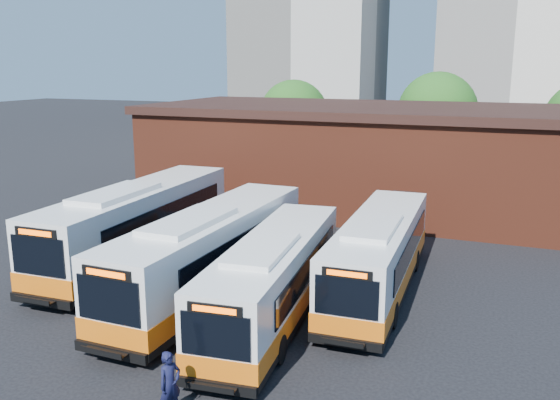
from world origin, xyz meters
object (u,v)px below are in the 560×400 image
at_px(transit_worker, 170,384).
at_px(bus_midwest, 211,256).
at_px(bus_east, 379,257).
at_px(bus_mideast, 274,281).
at_px(bus_west, 138,226).

bearing_deg(transit_worker, bus_midwest, 42.75).
height_order(bus_east, transit_worker, bus_east).
distance_m(bus_mideast, bus_east, 4.87).
relative_size(bus_mideast, transit_worker, 6.51).
height_order(bus_west, bus_east, bus_west).
xyz_separation_m(bus_mideast, transit_worker, (-0.21, -6.55, -0.53)).
xyz_separation_m(bus_mideast, bus_east, (2.88, 3.92, 0.03)).
relative_size(bus_west, transit_worker, 7.53).
bearing_deg(bus_midwest, bus_mideast, -19.66).
bearing_deg(bus_east, transit_worker, -108.58).
xyz_separation_m(bus_midwest, bus_east, (6.06, 2.73, -0.14)).
bearing_deg(bus_mideast, bus_east, 47.98).
bearing_deg(transit_worker, bus_east, 5.36).
xyz_separation_m(bus_midwest, transit_worker, (2.96, -7.75, -0.70)).
bearing_deg(bus_east, bus_midwest, -157.88).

